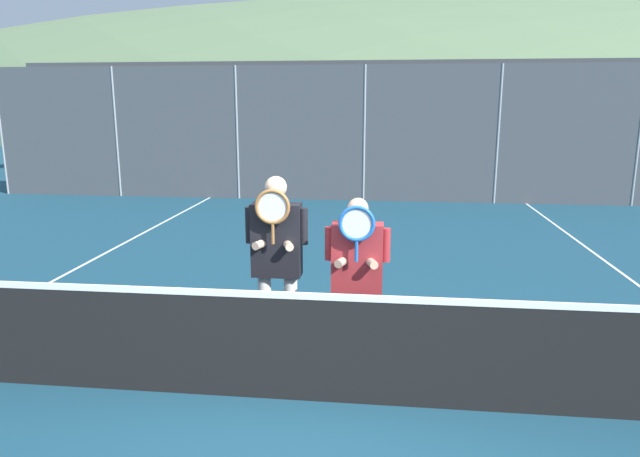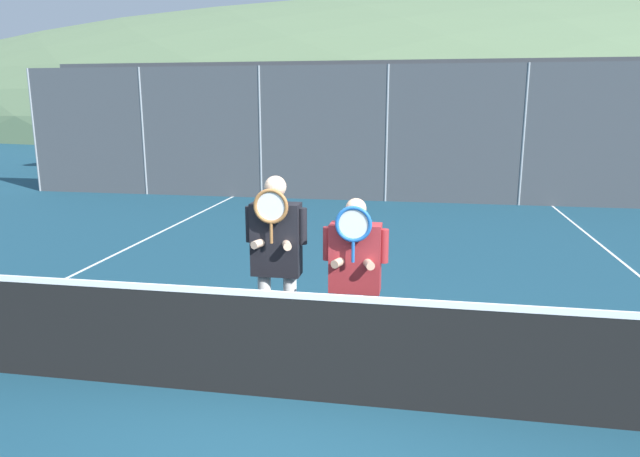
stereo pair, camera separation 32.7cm
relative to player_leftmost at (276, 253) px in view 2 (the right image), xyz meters
name	(u,v)px [view 2 (the right image)]	position (x,y,z in m)	size (l,w,h in m)	color
ground_plane	(306,400)	(0.44, -0.74, -1.10)	(120.00, 120.00, 0.00)	navy
hill_distant	(415,126)	(0.44, 59.47, -1.10)	(126.99, 70.55, 24.69)	#5B7551
clubhouse_building	(368,120)	(-0.64, 15.98, 0.83)	(20.73, 5.50, 3.83)	#9EA3A8
fence_back	(387,134)	(0.44, 9.69, 0.63)	(20.21, 0.06, 3.48)	gray
tennis_net	(306,346)	(0.44, -0.74, -0.60)	(11.22, 0.09, 1.08)	gray
court_line_left_sideline	(73,275)	(-3.74, 2.26, -1.10)	(0.05, 16.00, 0.01)	white
player_leftmost	(276,253)	(0.00, 0.00, 0.00)	(0.60, 0.34, 1.85)	white
player_center_left	(355,272)	(0.78, -0.12, -0.11)	(0.60, 0.34, 1.68)	white
car_far_left	(228,154)	(-4.66, 12.03, -0.15)	(4.65, 1.96, 1.88)	navy
car_left_of_center	(398,160)	(0.66, 11.71, -0.23)	(4.61, 2.00, 1.71)	silver
car_center	(587,162)	(5.98, 12.13, -0.22)	(4.67, 2.04, 1.71)	navy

